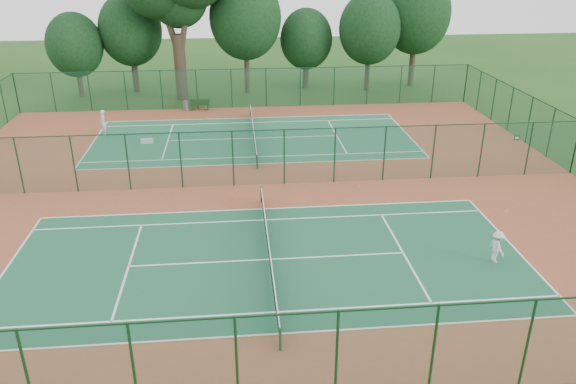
% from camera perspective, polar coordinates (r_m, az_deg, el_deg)
% --- Properties ---
extents(ground, '(120.00, 120.00, 0.00)m').
position_cam_1_polar(ground, '(34.34, -2.94, 0.76)').
color(ground, '#224D18').
rests_on(ground, ground).
extents(red_pad, '(40.00, 36.00, 0.01)m').
position_cam_1_polar(red_pad, '(34.34, -2.94, 0.76)').
color(red_pad, brown).
rests_on(red_pad, ground).
extents(court_near, '(23.77, 10.97, 0.01)m').
position_cam_1_polar(court_near, '(26.29, -1.96, -6.87)').
color(court_near, '#1C5A3B').
rests_on(court_near, red_pad).
extents(court_far, '(23.77, 10.97, 0.01)m').
position_cam_1_polar(court_far, '(42.76, -3.53, 5.47)').
color(court_far, '#206743').
rests_on(court_far, red_pad).
extents(fence_north, '(40.00, 0.09, 3.50)m').
position_cam_1_polar(fence_north, '(50.95, -3.99, 10.50)').
color(fence_north, '#1A5035').
rests_on(fence_north, ground).
extents(fence_south, '(40.00, 0.09, 3.50)m').
position_cam_1_polar(fence_south, '(17.94, -0.09, -16.71)').
color(fence_south, '#184930').
rests_on(fence_south, ground).
extents(fence_east, '(0.09, 36.00, 3.50)m').
position_cam_1_polar(fence_east, '(39.83, 27.18, 4.09)').
color(fence_east, '#1B5134').
rests_on(fence_east, ground).
extents(fence_divider, '(40.00, 0.09, 3.50)m').
position_cam_1_polar(fence_divider, '(33.69, -3.00, 3.51)').
color(fence_divider, '#194B30').
rests_on(fence_divider, ground).
extents(tennis_net_near, '(0.10, 12.90, 0.97)m').
position_cam_1_polar(tennis_net_near, '(26.03, -1.98, -5.87)').
color(tennis_net_near, '#163D22').
rests_on(tennis_net_near, ground).
extents(tennis_net_far, '(0.10, 12.90, 0.97)m').
position_cam_1_polar(tennis_net_far, '(42.60, -3.55, 6.15)').
color(tennis_net_far, '#163D1E').
rests_on(tennis_net_far, ground).
extents(player_near, '(0.73, 1.08, 1.55)m').
position_cam_1_polar(player_near, '(27.46, 20.47, -5.23)').
color(player_near, silver).
rests_on(player_near, court_near).
extents(player_far, '(0.65, 0.82, 1.96)m').
position_cam_1_polar(player_far, '(45.39, -18.28, 6.70)').
color(player_far, silver).
rests_on(player_far, court_far).
extents(trash_bin, '(0.64, 0.64, 0.89)m').
position_cam_1_polar(trash_bin, '(50.83, -10.32, 8.62)').
color(trash_bin, slate).
rests_on(trash_bin, red_pad).
extents(bench, '(1.69, 0.51, 1.04)m').
position_cam_1_polar(bench, '(50.69, -8.94, 8.78)').
color(bench, black).
rests_on(bench, red_pad).
extents(kit_bag, '(0.89, 0.36, 0.33)m').
position_cam_1_polar(kit_bag, '(42.83, -14.14, 5.04)').
color(kit_bag, silver).
rests_on(kit_bag, red_pad).
extents(stray_ball_a, '(0.07, 0.07, 0.07)m').
position_cam_1_polar(stray_ball_a, '(34.52, 5.06, 0.90)').
color(stray_ball_a, yellow).
rests_on(stray_ball_a, red_pad).
extents(stray_ball_b, '(0.07, 0.07, 0.07)m').
position_cam_1_polar(stray_ball_b, '(34.19, 7.25, 0.56)').
color(stray_ball_b, yellow).
rests_on(stray_ball_b, red_pad).
extents(stray_ball_c, '(0.07, 0.07, 0.07)m').
position_cam_1_polar(stray_ball_c, '(34.08, -11.16, 0.21)').
color(stray_ball_c, '#F3F038').
rests_on(stray_ball_c, red_pad).
extents(evergreen_row, '(39.00, 5.00, 12.00)m').
position_cam_1_polar(evergreen_row, '(57.45, -3.64, 10.23)').
color(evergreen_row, black).
rests_on(evergreen_row, ground).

